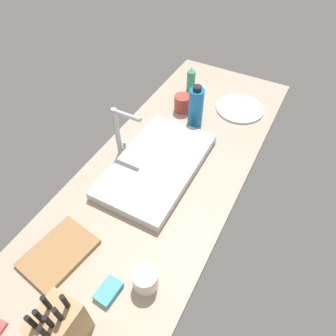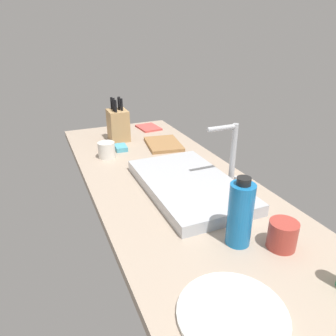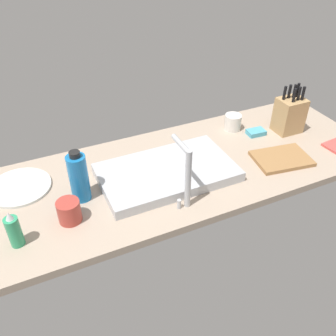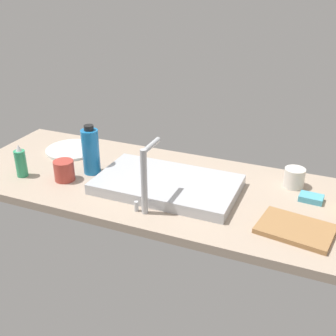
# 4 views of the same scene
# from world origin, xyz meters

# --- Properties ---
(countertop_slab) EXTENTS (1.96, 0.68, 0.04)m
(countertop_slab) POSITION_xyz_m (0.00, 0.00, 0.02)
(countertop_slab) COLOR tan
(countertop_slab) RESTS_ON ground
(sink_basin) EXTENTS (0.58, 0.34, 0.04)m
(sink_basin) POSITION_xyz_m (0.04, 0.04, 0.06)
(sink_basin) COLOR #B7BABF
(sink_basin) RESTS_ON countertop_slab
(faucet) EXTENTS (0.06, 0.14, 0.26)m
(faucet) POSITION_xyz_m (0.05, 0.22, 0.19)
(faucet) COLOR #B7BABF
(faucet) RESTS_ON countertop_slab
(knife_block) EXTENTS (0.13, 0.11, 0.25)m
(knife_block) POSITION_xyz_m (-0.68, -0.06, 0.13)
(knife_block) COLOR tan
(knife_block) RESTS_ON countertop_slab
(cutting_board) EXTENTS (0.27, 0.21, 0.02)m
(cutting_board) POSITION_xyz_m (-0.49, 0.14, 0.04)
(cutting_board) COLOR #9E7042
(cutting_board) RESTS_ON countertop_slab
(soap_bottle) EXTENTS (0.05, 0.05, 0.15)m
(soap_bottle) POSITION_xyz_m (0.67, 0.17, 0.10)
(soap_bottle) COLOR #2D9966
(soap_bottle) RESTS_ON countertop_slab
(water_bottle) EXTENTS (0.08, 0.08, 0.22)m
(water_bottle) POSITION_xyz_m (0.41, 0.02, 0.14)
(water_bottle) COLOR #1970B7
(water_bottle) RESTS_ON countertop_slab
(dinner_plate) EXTENTS (0.26, 0.26, 0.01)m
(dinner_plate) POSITION_xyz_m (0.63, -0.15, 0.04)
(dinner_plate) COLOR silver
(dinner_plate) RESTS_ON countertop_slab
(coffee_mug) EXTENTS (0.09, 0.09, 0.09)m
(coffee_mug) POSITION_xyz_m (0.48, 0.13, 0.08)
(coffee_mug) COLOR #B23D33
(coffee_mug) RESTS_ON countertop_slab
(ceramic_cup) EXTENTS (0.08, 0.08, 0.08)m
(ceramic_cup) POSITION_xyz_m (-0.43, -0.19, 0.08)
(ceramic_cup) COLOR silver
(ceramic_cup) RESTS_ON countertop_slab
(dish_sponge) EXTENTS (0.09, 0.07, 0.02)m
(dish_sponge) POSITION_xyz_m (-0.51, -0.09, 0.05)
(dish_sponge) COLOR #4CA3BC
(dish_sponge) RESTS_ON countertop_slab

